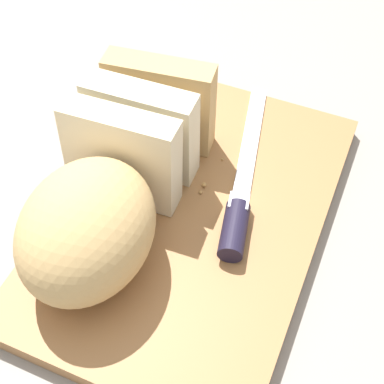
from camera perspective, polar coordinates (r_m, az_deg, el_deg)
name	(u,v)px	position (r m, az deg, el deg)	size (l,w,h in m)	color
ground_plane	(192,222)	(0.59, 0.00, -3.12)	(3.00, 3.00, 0.00)	gray
cutting_board	(192,216)	(0.58, 0.00, -2.50)	(0.39, 0.26, 0.02)	#9E6B3D
bread_loaf	(110,187)	(0.53, -8.41, 0.46)	(0.28, 0.13, 0.11)	tan
bread_knife	(238,209)	(0.56, 4.74, -1.71)	(0.25, 0.07, 0.02)	silver
crumb_near_knife	(222,159)	(0.62, 3.11, 3.35)	(0.00, 0.00, 0.00)	tan
crumb_near_loaf	(203,193)	(0.59, 1.12, -0.12)	(0.00, 0.00, 0.00)	tan
crumb_stray_left	(157,198)	(0.58, -3.60, -0.66)	(0.01, 0.01, 0.01)	tan
crumb_stray_right	(205,185)	(0.59, 1.29, 0.73)	(0.01, 0.01, 0.01)	tan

